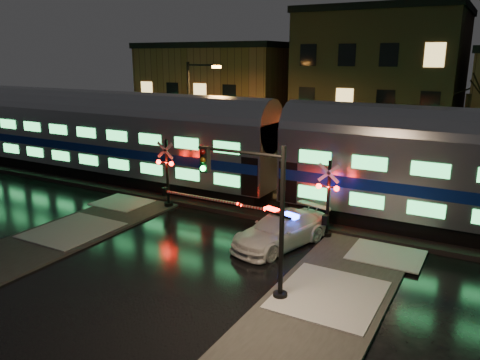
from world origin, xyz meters
name	(u,v)px	position (x,y,z in m)	size (l,w,h in m)	color
ground	(218,237)	(0.00, 0.00, 0.00)	(120.00, 120.00, 0.00)	black
ballast	(265,206)	(0.00, 5.00, 0.12)	(90.00, 4.20, 0.24)	black
sidewalk_left	(18,253)	(-6.50, -6.00, 0.06)	(4.00, 20.00, 0.12)	#2D2D2D
sidewalk_right	(296,340)	(6.50, -6.00, 0.06)	(4.00, 20.00, 0.12)	#2D2D2D
building_left	(224,96)	(-13.00, 22.00, 4.50)	(14.00, 10.00, 9.00)	brown
building_mid	(381,88)	(2.00, 22.50, 5.75)	(12.00, 11.00, 11.50)	brown
train	(281,151)	(0.90, 5.00, 3.38)	(51.00, 3.12, 5.92)	black
police_car	(281,230)	(3.00, 0.50, 0.75)	(3.49, 5.53, 1.66)	silver
crossing_signal_right	(320,206)	(4.15, 2.30, 1.55)	(5.30, 0.63, 3.76)	black
crossing_signal_left	(172,181)	(-4.45, 2.30, 1.62)	(5.54, 0.64, 3.92)	black
traffic_light	(259,218)	(4.17, -4.01, 2.94)	(3.58, 0.67, 5.53)	black
streetlight	(192,112)	(-7.64, 9.00, 4.58)	(2.66, 0.28, 7.94)	black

